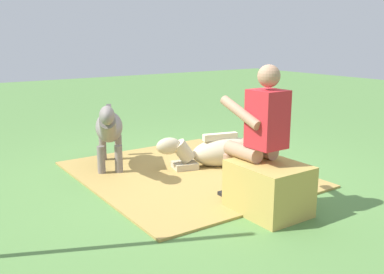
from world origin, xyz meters
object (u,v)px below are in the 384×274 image
pony_standing (109,128)px  hay_bale (268,188)px  person_seated (258,130)px  pony_lying (218,152)px

pony_standing → hay_bale: bearing=-162.0°
hay_bale → pony_standing: bearing=18.0°
pony_standing → person_seated: bearing=-160.5°
hay_bale → person_seated: size_ratio=0.50×
pony_standing → pony_lying: (-0.64, -1.16, -0.33)m
person_seated → pony_lying: person_seated is taller
person_seated → pony_lying: bearing=-22.3°
pony_lying → person_seated: bearing=157.7°
person_seated → pony_standing: (1.86, 0.66, -0.22)m
person_seated → pony_lying: 1.43m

